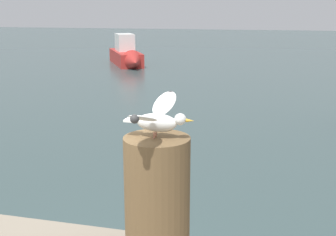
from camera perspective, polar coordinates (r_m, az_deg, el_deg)
mooring_post at (r=2.58m, az=-1.40°, el=-11.89°), size 0.37×0.37×0.87m
seagull at (r=2.39m, az=-1.41°, el=0.11°), size 0.39×0.68×0.21m
boat_red at (r=22.96m, az=-5.32°, el=8.08°), size 3.31×4.72×1.70m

